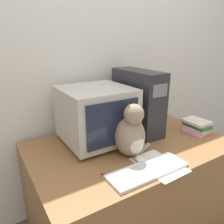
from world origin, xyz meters
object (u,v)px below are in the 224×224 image
(cat, at_px, (131,134))
(book_stack, at_px, (196,126))
(computer_tower, at_px, (138,102))
(keyboard, at_px, (148,170))
(crt_monitor, at_px, (96,115))
(pen, at_px, (115,174))

(cat, distance_m, book_stack, 0.64)
(computer_tower, distance_m, cat, 0.41)
(keyboard, bearing_deg, book_stack, 17.48)
(computer_tower, bearing_deg, crt_monitor, -179.64)
(keyboard, relative_size, cat, 1.36)
(computer_tower, relative_size, pen, 3.51)
(crt_monitor, distance_m, keyboard, 0.52)
(computer_tower, height_order, pen, computer_tower)
(crt_monitor, xyz_separation_m, keyboard, (0.06, -0.48, -0.19))
(crt_monitor, height_order, pen, crt_monitor)
(crt_monitor, bearing_deg, cat, -73.55)
(crt_monitor, height_order, cat, crt_monitor)
(crt_monitor, xyz_separation_m, book_stack, (0.72, -0.27, -0.15))
(keyboard, relative_size, book_stack, 2.25)
(crt_monitor, relative_size, keyboard, 0.95)
(pen, bearing_deg, book_stack, 9.37)
(cat, bearing_deg, pen, -146.24)
(computer_tower, height_order, keyboard, computer_tower)
(computer_tower, bearing_deg, book_stack, -37.42)
(crt_monitor, bearing_deg, book_stack, -20.91)
(crt_monitor, distance_m, cat, 0.31)
(keyboard, bearing_deg, crt_monitor, 96.76)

